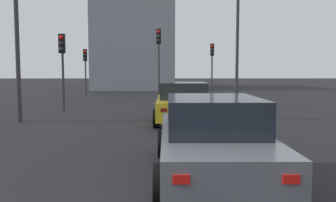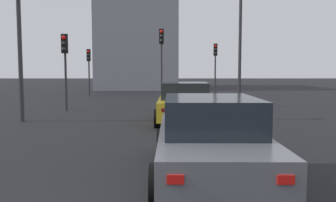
{
  "view_description": "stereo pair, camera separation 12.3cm",
  "coord_description": "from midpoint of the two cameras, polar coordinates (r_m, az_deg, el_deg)",
  "views": [
    {
      "loc": [
        -3.96,
        -0.85,
        1.95
      ],
      "look_at": [
        5.19,
        -0.98,
        1.16
      ],
      "focal_mm": 38.45,
      "sensor_mm": 36.0,
      "label": 1
    },
    {
      "loc": [
        -3.96,
        -0.97,
        1.95
      ],
      "look_at": [
        5.19,
        -0.98,
        1.16
      ],
      "focal_mm": 38.45,
      "sensor_mm": 36.0,
      "label": 2
    }
  ],
  "objects": [
    {
      "name": "street_lamp_far",
      "position": [
        19.58,
        11.55,
        10.3
      ],
      "size": [
        0.56,
        0.36,
        6.37
      ],
      "color": "#2D2D30",
      "rests_on": "ground_plane"
    },
    {
      "name": "car_yellow_left_lead",
      "position": [
        13.39,
        2.85,
        -0.32
      ],
      "size": [
        4.34,
        2.16,
        1.5
      ],
      "rotation": [
        0.0,
        0.0,
        -0.02
      ],
      "color": "gold",
      "rests_on": "ground_plane"
    },
    {
      "name": "traffic_light_near_left",
      "position": [
        22.0,
        -0.88,
        8.12
      ],
      "size": [
        0.32,
        0.29,
        4.43
      ],
      "rotation": [
        0.0,
        0.0,
        3.1
      ],
      "color": "#2D2D30",
      "rests_on": "ground_plane"
    },
    {
      "name": "traffic_light_near_right",
      "position": [
        17.76,
        -15.85,
        6.94
      ],
      "size": [
        0.32,
        0.28,
        3.64
      ],
      "rotation": [
        0.0,
        0.0,
        3.13
      ],
      "color": "#2D2D30",
      "rests_on": "ground_plane"
    },
    {
      "name": "building_facade_left",
      "position": [
        40.04,
        -4.31,
        10.67
      ],
      "size": [
        12.49,
        7.99,
        11.91
      ],
      "primitive_type": "cube",
      "color": "gray",
      "rests_on": "ground_plane"
    },
    {
      "name": "traffic_light_far_right",
      "position": [
        28.02,
        -12.34,
        6.04
      ],
      "size": [
        0.32,
        0.29,
        3.52
      ],
      "rotation": [
        0.0,
        0.0,
        3.18
      ],
      "color": "#2D2D30",
      "rests_on": "ground_plane"
    },
    {
      "name": "car_grey_left_second",
      "position": [
        6.54,
        7.08,
        -5.94
      ],
      "size": [
        4.79,
        2.02,
        1.48
      ],
      "rotation": [
        0.0,
        0.0,
        -0.01
      ],
      "color": "slate",
      "rests_on": "ground_plane"
    },
    {
      "name": "traffic_light_far_left",
      "position": [
        27.28,
        7.65,
        6.72
      ],
      "size": [
        0.32,
        0.29,
        3.92
      ],
      "rotation": [
        0.0,
        0.0,
        3.08
      ],
      "color": "#2D2D30",
      "rests_on": "ground_plane"
    }
  ]
}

